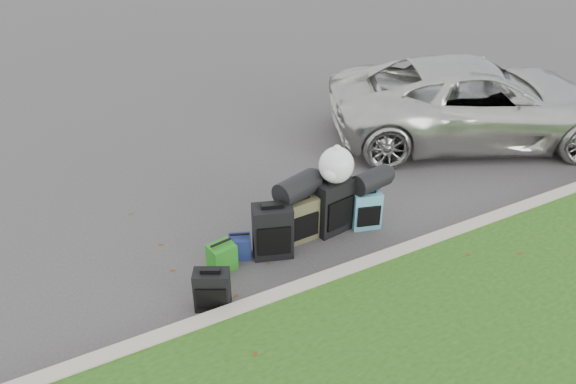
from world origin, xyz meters
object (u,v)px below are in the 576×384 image
suitcase_small_black (212,290)px  tote_navy (240,247)px  suitcase_teal (366,210)px  suitcase_large_black_right (332,205)px  suitcase_large_black_left (273,231)px  suitcase_olive (300,219)px  tote_green (222,257)px  suv (476,101)px

suitcase_small_black → tote_navy: bearing=75.5°
suitcase_small_black → suitcase_teal: bearing=39.8°
suitcase_teal → suitcase_large_black_right: suitcase_large_black_right is taller
tote_navy → suitcase_large_black_left: bearing=0.3°
suitcase_small_black → suitcase_teal: suitcase_teal is taller
suitcase_teal → tote_navy: size_ratio=1.83×
suitcase_large_black_right → suitcase_large_black_left: bearing=178.6°
suitcase_olive → suitcase_teal: suitcase_olive is taller
suitcase_teal → tote_navy: 1.71m
suitcase_large_black_left → suitcase_olive: bearing=36.4°
suitcase_olive → suitcase_large_black_right: bearing=-6.4°
tote_green → tote_navy: tote_green is taller
suitcase_teal → suitcase_large_black_right: size_ratio=0.70×
suitcase_teal → tote_navy: bearing=-169.1°
suitcase_small_black → suitcase_large_black_left: suitcase_large_black_left is taller
suitcase_large_black_right → tote_navy: 1.29m
suitcase_large_black_left → suitcase_large_black_right: 0.91m
suitcase_large_black_left → tote_green: bearing=-164.2°
suv → tote_green: suv is taller
suitcase_small_black → tote_navy: suitcase_small_black is taller
suitcase_large_black_right → tote_green: size_ratio=2.20×
suv → tote_navy: suv is taller
suitcase_olive → tote_navy: bearing=176.6°
suitcase_small_black → suitcase_large_black_left: 1.11m
suv → tote_green: 5.25m
suitcase_small_black → suitcase_teal: 2.36m
suitcase_small_black → suitcase_olive: size_ratio=0.81×
suitcase_olive → tote_green: (-1.09, -0.11, -0.12)m
suitcase_small_black → suitcase_large_black_right: bearing=46.5°
suitcase_olive → suitcase_large_black_right: suitcase_large_black_right is taller
suitcase_large_black_left → suitcase_teal: bearing=17.4°
suv → tote_green: size_ratio=14.38×
tote_navy → suitcase_olive: bearing=21.9°
suitcase_small_black → suitcase_large_black_right: 1.99m
suitcase_teal → suitcase_large_black_right: bearing=177.9°
suitcase_olive → suitcase_large_black_right: size_ratio=0.80×
suitcase_large_black_right → tote_navy: bearing=169.9°
suv → suitcase_teal: suv is taller
suitcase_large_black_left → tote_green: size_ratio=2.04×
suitcase_large_black_right → tote_green: suitcase_large_black_right is taller
suitcase_small_black → suv: bearing=46.7°
tote_green → tote_navy: size_ratio=1.18×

